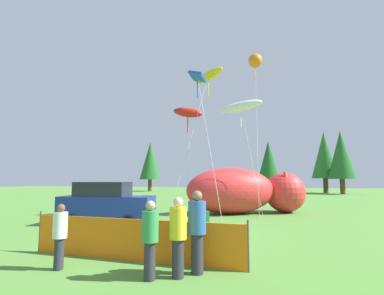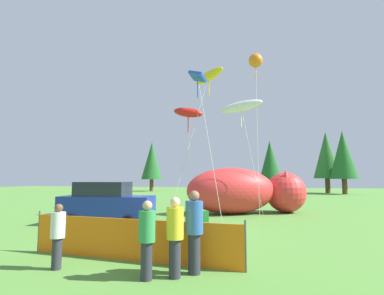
{
  "view_description": "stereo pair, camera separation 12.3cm",
  "coord_description": "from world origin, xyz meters",
  "px_view_note": "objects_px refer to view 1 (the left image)",
  "views": [
    {
      "loc": [
        3.79,
        -11.99,
        2.21
      ],
      "look_at": [
        0.31,
        3.42,
        3.83
      ],
      "focal_mm": 28.0,
      "sensor_mm": 36.0,
      "label": 1
    },
    {
      "loc": [
        3.91,
        -11.96,
        2.21
      ],
      "look_at": [
        0.31,
        3.42,
        3.83
      ],
      "focal_mm": 28.0,
      "sensor_mm": 36.0,
      "label": 2
    }
  ],
  "objects_px": {
    "folding_chair": "(204,221)",
    "kite_white_ghost": "(241,107)",
    "spectator_in_green_shirt": "(60,233)",
    "spectator_in_white_shirt": "(150,236)",
    "spectator_in_black_shirt": "(197,228)",
    "kite_orange_flower": "(255,61)",
    "kite_blue_box": "(198,79)",
    "kite_red_lizard": "(188,113)",
    "parked_car": "(106,204)",
    "kite_yellow_hero": "(208,77)",
    "spectator_in_red_shirt": "(178,233)",
    "inflatable_cat": "(244,192)"
  },
  "relations": [
    {
      "from": "folding_chair",
      "to": "kite_white_ghost",
      "type": "height_order",
      "value": "kite_white_ghost"
    },
    {
      "from": "spectator_in_green_shirt",
      "to": "folding_chair",
      "type": "bearing_deg",
      "value": 63.29
    },
    {
      "from": "spectator_in_white_shirt",
      "to": "spectator_in_black_shirt",
      "type": "xyz_separation_m",
      "value": [
        0.92,
        0.65,
        0.11
      ]
    },
    {
      "from": "spectator_in_white_shirt",
      "to": "kite_orange_flower",
      "type": "height_order",
      "value": "kite_orange_flower"
    },
    {
      "from": "kite_blue_box",
      "to": "kite_red_lizard",
      "type": "height_order",
      "value": "kite_blue_box"
    },
    {
      "from": "parked_car",
      "to": "kite_yellow_hero",
      "type": "xyz_separation_m",
      "value": [
        4.05,
        5.42,
        7.79
      ]
    },
    {
      "from": "folding_chair",
      "to": "kite_yellow_hero",
      "type": "xyz_separation_m",
      "value": [
        -0.96,
        6.78,
        8.25
      ]
    },
    {
      "from": "spectator_in_green_shirt",
      "to": "kite_blue_box",
      "type": "relative_size",
      "value": 0.18
    },
    {
      "from": "spectator_in_green_shirt",
      "to": "kite_orange_flower",
      "type": "bearing_deg",
      "value": 67.9
    },
    {
      "from": "spectator_in_white_shirt",
      "to": "kite_blue_box",
      "type": "xyz_separation_m",
      "value": [
        -1.12,
        10.72,
        7.2
      ]
    },
    {
      "from": "parked_car",
      "to": "spectator_in_red_shirt",
      "type": "relative_size",
      "value": 2.53
    },
    {
      "from": "inflatable_cat",
      "to": "kite_orange_flower",
      "type": "height_order",
      "value": "kite_orange_flower"
    },
    {
      "from": "parked_car",
      "to": "spectator_in_red_shirt",
      "type": "xyz_separation_m",
      "value": [
        5.36,
        -6.56,
        -0.02
      ]
    },
    {
      "from": "spectator_in_red_shirt",
      "to": "kite_red_lizard",
      "type": "xyz_separation_m",
      "value": [
        -2.58,
        11.65,
        5.4
      ]
    },
    {
      "from": "kite_white_ghost",
      "to": "kite_yellow_hero",
      "type": "relative_size",
      "value": 0.76
    },
    {
      "from": "folding_chair",
      "to": "spectator_in_red_shirt",
      "type": "height_order",
      "value": "spectator_in_red_shirt"
    },
    {
      "from": "spectator_in_white_shirt",
      "to": "kite_orange_flower",
      "type": "bearing_deg",
      "value": 79.09
    },
    {
      "from": "parked_car",
      "to": "spectator_in_white_shirt",
      "type": "relative_size",
      "value": 2.63
    },
    {
      "from": "kite_yellow_hero",
      "to": "spectator_in_red_shirt",
      "type": "bearing_deg",
      "value": -83.79
    },
    {
      "from": "parked_car",
      "to": "inflatable_cat",
      "type": "relative_size",
      "value": 0.58
    },
    {
      "from": "parked_car",
      "to": "kite_white_ghost",
      "type": "bearing_deg",
      "value": 33.71
    },
    {
      "from": "inflatable_cat",
      "to": "spectator_in_black_shirt",
      "type": "xyz_separation_m",
      "value": [
        -0.49,
        -12.23,
        -0.28
      ]
    },
    {
      "from": "inflatable_cat",
      "to": "spectator_in_red_shirt",
      "type": "bearing_deg",
      "value": -118.32
    },
    {
      "from": "spectator_in_green_shirt",
      "to": "kite_blue_box",
      "type": "distance_m",
      "value": 12.83
    },
    {
      "from": "kite_white_ghost",
      "to": "kite_yellow_hero",
      "type": "height_order",
      "value": "kite_yellow_hero"
    },
    {
      "from": "folding_chair",
      "to": "spectator_in_red_shirt",
      "type": "distance_m",
      "value": 5.23
    },
    {
      "from": "kite_yellow_hero",
      "to": "kite_orange_flower",
      "type": "distance_m",
      "value": 3.11
    },
    {
      "from": "folding_chair",
      "to": "kite_yellow_hero",
      "type": "distance_m",
      "value": 10.72
    },
    {
      "from": "parked_car",
      "to": "inflatable_cat",
      "type": "height_order",
      "value": "inflatable_cat"
    },
    {
      "from": "spectator_in_black_shirt",
      "to": "kite_yellow_hero",
      "type": "xyz_separation_m",
      "value": [
        -1.66,
        11.6,
        7.73
      ]
    },
    {
      "from": "spectator_in_white_shirt",
      "to": "kite_blue_box",
      "type": "height_order",
      "value": "kite_blue_box"
    },
    {
      "from": "parked_car",
      "to": "kite_yellow_hero",
      "type": "bearing_deg",
      "value": 47.96
    },
    {
      "from": "parked_car",
      "to": "kite_yellow_hero",
      "type": "distance_m",
      "value": 10.32
    },
    {
      "from": "spectator_in_black_shirt",
      "to": "spectator_in_green_shirt",
      "type": "bearing_deg",
      "value": -172.81
    },
    {
      "from": "folding_chair",
      "to": "spectator_in_black_shirt",
      "type": "relative_size",
      "value": 0.47
    },
    {
      "from": "folding_chair",
      "to": "kite_white_ghost",
      "type": "distance_m",
      "value": 8.81
    },
    {
      "from": "spectator_in_red_shirt",
      "to": "kite_red_lizard",
      "type": "relative_size",
      "value": 0.26
    },
    {
      "from": "folding_chair",
      "to": "kite_yellow_hero",
      "type": "relative_size",
      "value": 0.1
    },
    {
      "from": "folding_chair",
      "to": "parked_car",
      "type": "bearing_deg",
      "value": -130.34
    },
    {
      "from": "spectator_in_white_shirt",
      "to": "kite_white_ghost",
      "type": "bearing_deg",
      "value": 83.51
    },
    {
      "from": "spectator_in_green_shirt",
      "to": "kite_red_lizard",
      "type": "xyz_separation_m",
      "value": [
        0.4,
        11.7,
        5.51
      ]
    },
    {
      "from": "spectator_in_red_shirt",
      "to": "spectator_in_black_shirt",
      "type": "height_order",
      "value": "spectator_in_black_shirt"
    },
    {
      "from": "inflatable_cat",
      "to": "spectator_in_red_shirt",
      "type": "height_order",
      "value": "inflatable_cat"
    },
    {
      "from": "kite_yellow_hero",
      "to": "kite_red_lizard",
      "type": "xyz_separation_m",
      "value": [
        -1.28,
        -0.32,
        -2.41
      ]
    },
    {
      "from": "kite_orange_flower",
      "to": "inflatable_cat",
      "type": "bearing_deg",
      "value": 128.34
    },
    {
      "from": "kite_yellow_hero",
      "to": "kite_blue_box",
      "type": "bearing_deg",
      "value": -103.73
    },
    {
      "from": "kite_blue_box",
      "to": "kite_white_ghost",
      "type": "bearing_deg",
      "value": 23.63
    },
    {
      "from": "folding_chair",
      "to": "kite_white_ghost",
      "type": "xyz_separation_m",
      "value": [
        1.13,
        6.32,
        6.03
      ]
    },
    {
      "from": "kite_blue_box",
      "to": "kite_yellow_hero",
      "type": "relative_size",
      "value": 0.93
    },
    {
      "from": "parked_car",
      "to": "inflatable_cat",
      "type": "bearing_deg",
      "value": 39.0
    }
  ]
}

